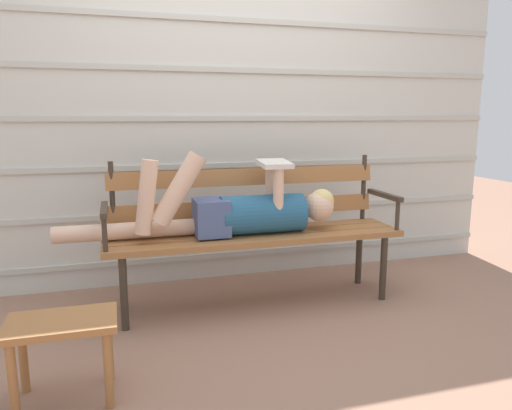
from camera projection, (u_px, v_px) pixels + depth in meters
The scene contains 5 objects.
ground_plane at pixel (262, 311), 2.95m from camera, with size 12.00×12.00×0.00m, color #936B56.
house_siding at pixel (232, 118), 3.45m from camera, with size 4.21×0.08×2.33m.
park_bench at pixel (253, 223), 3.05m from camera, with size 1.84×0.44×0.92m.
reclining_person at pixel (239, 210), 2.94m from camera, with size 1.71×0.26×0.53m.
footstool at pixel (62, 336), 1.99m from camera, with size 0.44×0.28×0.36m.
Camera 1 is at (-0.82, -2.66, 1.19)m, focal length 33.76 mm.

